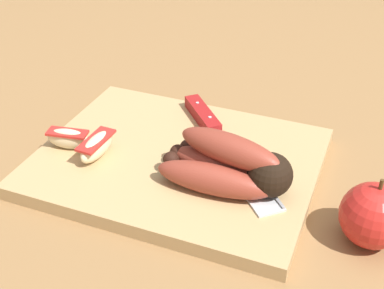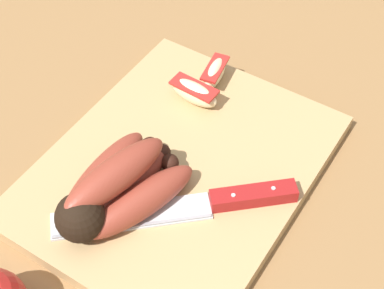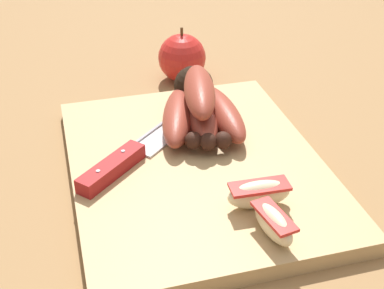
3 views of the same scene
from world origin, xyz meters
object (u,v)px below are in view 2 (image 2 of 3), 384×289
chefs_knife (212,203)px  apple_wedge_near (194,92)px  banana_bunch (116,189)px  apple_wedge_middle (215,73)px

chefs_knife → apple_wedge_near: apple_wedge_near is taller
banana_bunch → apple_wedge_middle: 0.23m
apple_wedge_near → apple_wedge_middle: 0.05m
banana_bunch → apple_wedge_middle: bearing=-177.4°
banana_bunch → chefs_knife: banana_bunch is taller
banana_bunch → apple_wedge_near: 0.19m
apple_wedge_near → banana_bunch: bearing=4.2°
apple_wedge_middle → apple_wedge_near: bearing=-3.8°
apple_wedge_near → chefs_knife: bearing=39.2°
apple_wedge_near → apple_wedge_middle: size_ratio=1.10×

